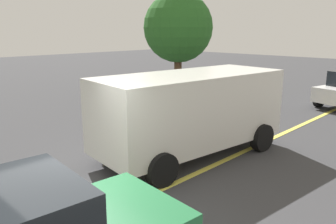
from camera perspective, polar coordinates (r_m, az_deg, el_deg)
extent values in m
plane|color=#38383A|center=(6.34, -13.41, -17.86)|extent=(80.00, 80.00, 0.00)
cube|color=#E0D14C|center=(8.12, 5.00, -10.19)|extent=(28.00, 0.16, 0.01)
cube|color=silver|center=(8.86, 3.93, 0.63)|extent=(5.39, 2.58, 1.82)
cube|color=black|center=(7.53, -7.68, 1.36)|extent=(0.37, 1.85, 0.80)
cylinder|color=black|center=(7.32, -1.06, -9.69)|extent=(0.78, 0.34, 0.76)
cylinder|color=black|center=(8.87, -9.09, -5.60)|extent=(0.78, 0.34, 0.76)
cylinder|color=black|center=(9.76, 15.55, -4.15)|extent=(0.78, 0.34, 0.76)
cylinder|color=black|center=(10.97, 7.06, -1.78)|extent=(0.78, 0.34, 0.76)
cylinder|color=black|center=(16.20, 24.15, 1.91)|extent=(0.67, 0.34, 0.64)
cylinder|color=black|center=(5.69, -12.75, -18.01)|extent=(0.66, 0.27, 0.64)
cylinder|color=#513823|center=(17.74, 1.68, 6.97)|extent=(0.39, 0.39, 2.45)
sphere|color=#286023|center=(17.62, 1.73, 14.07)|extent=(3.52, 3.52, 3.52)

